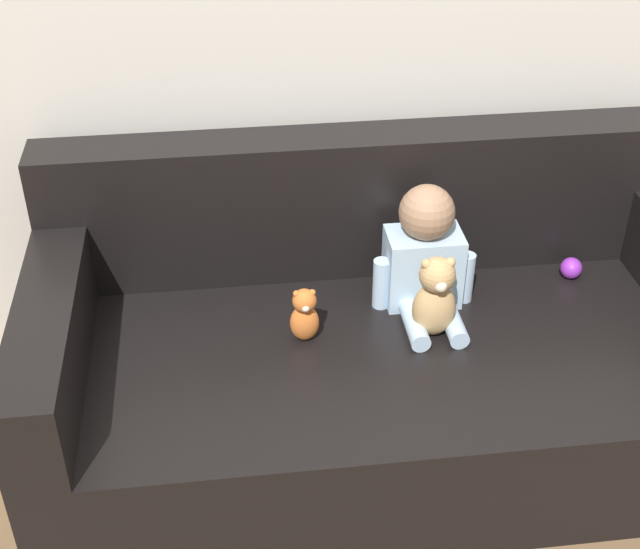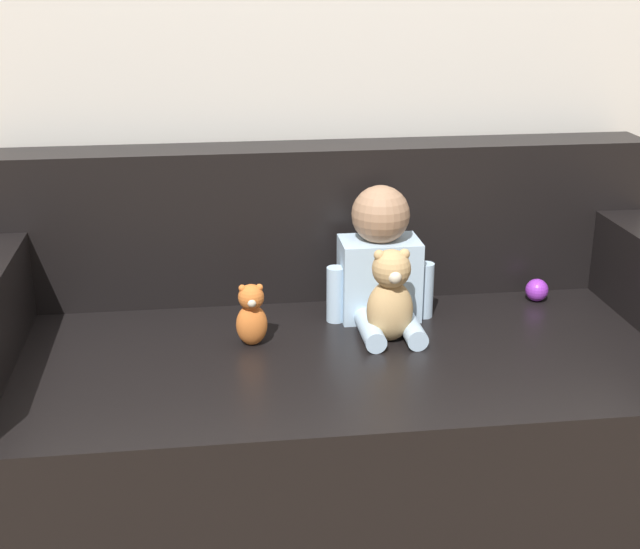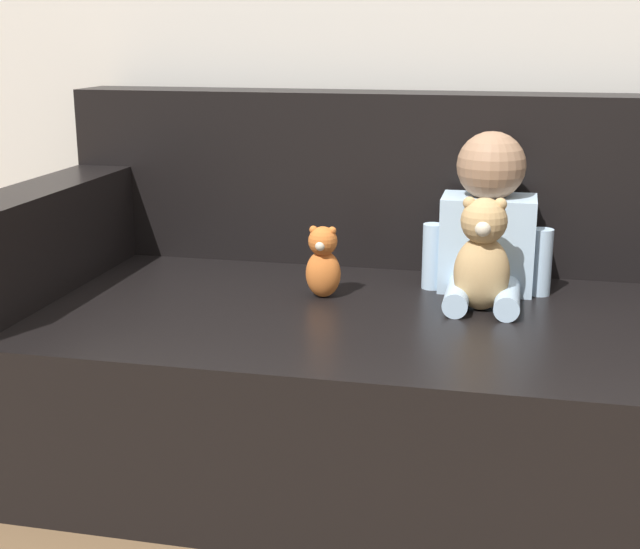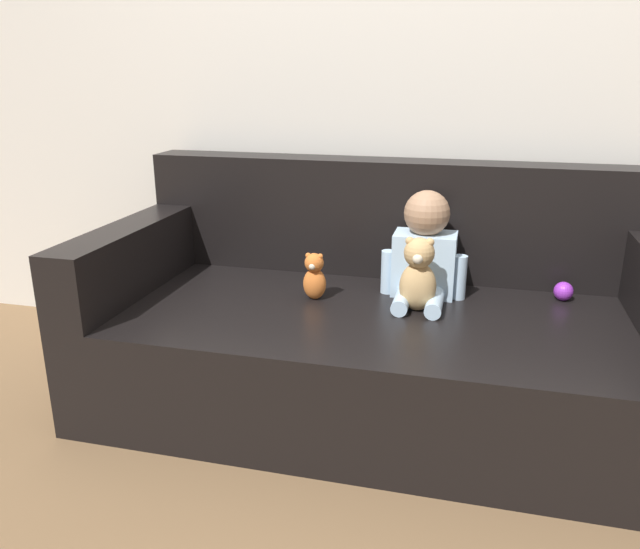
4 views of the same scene
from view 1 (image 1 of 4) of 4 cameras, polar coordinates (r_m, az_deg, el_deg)
The scene contains 6 objects.
ground_plane at distance 2.90m, azimuth 3.86°, elevation -10.15°, with size 12.00×12.00×0.00m, color brown.
couch at distance 2.75m, azimuth 3.84°, elevation -4.84°, with size 2.03×0.99×0.86m.
person_baby at distance 2.70m, azimuth 6.73°, elevation 1.20°, with size 0.32×0.35×0.39m.
teddy_bear_brown at distance 2.60m, azimuth 7.38°, elevation -1.59°, with size 0.16×0.12×0.27m.
plush_toy_side at distance 2.58m, azimuth -1.00°, elevation -2.61°, with size 0.09×0.08×0.18m.
toy_ball at distance 2.98m, azimuth 15.78°, elevation 0.40°, with size 0.07×0.07×0.07m.
Camera 1 is at (-0.45, -2.03, 2.03)m, focal length 50.00 mm.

